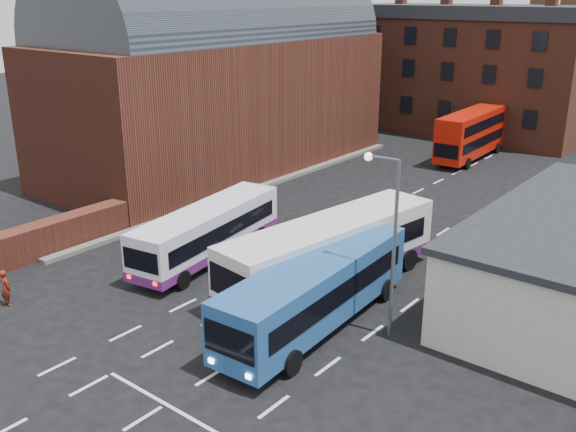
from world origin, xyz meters
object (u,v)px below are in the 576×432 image
Objects in this scene: bus_white_inbound at (331,248)px; bus_red_double at (471,134)px; bus_blue at (316,288)px; bus_white_outbound at (208,229)px; street_lamp at (389,230)px; pedestrian_red at (6,288)px.

bus_red_double is at bearing -71.40° from bus_white_inbound.
bus_red_double reaches higher than bus_blue.
bus_white_outbound is at bearing -18.36° from bus_blue.
bus_red_double is 1.34× the size of street_lamp.
street_lamp is at bearing -149.64° from pedestrian_red.
bus_white_outbound is 10.06m from pedestrian_red.
bus_white_outbound is 0.84× the size of bus_white_inbound.
bus_red_double is (1.91, 28.89, 0.49)m from bus_white_outbound.
bus_white_outbound is 9.12m from bus_blue.
bus_white_outbound is 1.03× the size of bus_red_double.
street_lamp is (2.52, 1.31, 2.76)m from bus_blue.
bus_red_double is at bearing -97.25° from pedestrian_red.
pedestrian_red is at bearing -117.71° from bus_white_outbound.
street_lamp reaches higher than bus_white_outbound.
bus_white_outbound is at bearing 17.69° from bus_white_inbound.
bus_blue is at bearing 100.44° from bus_red_double.
bus_red_double is (-5.11, 27.71, 0.17)m from bus_white_inbound.
bus_white_inbound is 28.18m from bus_red_double.
bus_red_double reaches higher than bus_white_outbound.
bus_white_inbound is 4.00m from bus_blue.
bus_white_inbound is at bearing -133.52° from pedestrian_red.
bus_white_inbound is 1.11× the size of bus_blue.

